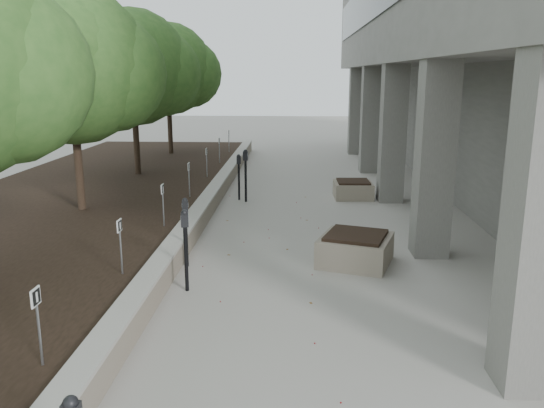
% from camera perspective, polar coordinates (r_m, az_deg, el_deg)
% --- Properties ---
extents(retaining_wall, '(0.39, 26.00, 0.50)m').
position_cam_1_polar(retaining_wall, '(14.77, -6.92, -0.25)').
color(retaining_wall, gray).
rests_on(retaining_wall, ground).
extents(planting_bed, '(7.00, 26.00, 0.40)m').
position_cam_1_polar(planting_bed, '(15.80, -20.18, -0.28)').
color(planting_bed, black).
rests_on(planting_bed, ground).
extents(crabapple_tree_3, '(4.60, 4.00, 5.44)m').
position_cam_1_polar(crabapple_tree_3, '(14.22, -20.03, 10.23)').
color(crabapple_tree_3, '#315F24').
rests_on(crabapple_tree_3, planting_bed).
extents(crabapple_tree_4, '(4.60, 4.00, 5.44)m').
position_cam_1_polar(crabapple_tree_4, '(18.94, -14.24, 11.21)').
color(crabapple_tree_4, '#315F24').
rests_on(crabapple_tree_4, planting_bed).
extents(crabapple_tree_5, '(4.60, 4.00, 5.44)m').
position_cam_1_polar(crabapple_tree_5, '(23.78, -10.76, 11.75)').
color(crabapple_tree_5, '#315F24').
rests_on(crabapple_tree_5, planting_bed).
extents(parking_sign_2, '(0.04, 0.22, 0.96)m').
position_cam_1_polar(parking_sign_2, '(6.97, -23.15, -11.73)').
color(parking_sign_2, black).
rests_on(parking_sign_2, planting_bed).
extents(parking_sign_3, '(0.04, 0.22, 0.96)m').
position_cam_1_polar(parking_sign_3, '(9.57, -15.50, -4.33)').
color(parking_sign_3, black).
rests_on(parking_sign_3, planting_bed).
extents(parking_sign_4, '(0.04, 0.22, 0.96)m').
position_cam_1_polar(parking_sign_4, '(12.34, -11.28, -0.13)').
color(parking_sign_4, black).
rests_on(parking_sign_4, planting_bed).
extents(parking_sign_5, '(0.04, 0.22, 0.96)m').
position_cam_1_polar(parking_sign_5, '(15.21, -8.63, 2.51)').
color(parking_sign_5, black).
rests_on(parking_sign_5, planting_bed).
extents(parking_sign_6, '(0.04, 0.22, 0.96)m').
position_cam_1_polar(parking_sign_6, '(18.12, -6.82, 4.31)').
color(parking_sign_6, black).
rests_on(parking_sign_6, planting_bed).
extents(parking_sign_7, '(0.04, 0.22, 0.96)m').
position_cam_1_polar(parking_sign_7, '(21.05, -5.51, 5.60)').
color(parking_sign_7, black).
rests_on(parking_sign_7, planting_bed).
extents(parking_sign_8, '(0.04, 0.22, 0.96)m').
position_cam_1_polar(parking_sign_8, '(24.00, -4.52, 6.58)').
color(parking_sign_8, black).
rests_on(parking_sign_8, planting_bed).
extents(parking_meter_2, '(0.17, 0.14, 1.47)m').
position_cam_1_polar(parking_meter_2, '(9.59, -8.98, -4.84)').
color(parking_meter_2, black).
rests_on(parking_meter_2, ground).
extents(parking_meter_3, '(0.15, 0.12, 1.39)m').
position_cam_1_polar(parking_meter_3, '(10.82, -8.96, -2.95)').
color(parking_meter_3, black).
rests_on(parking_meter_3, ground).
extents(parking_meter_4, '(0.17, 0.13, 1.57)m').
position_cam_1_polar(parking_meter_4, '(16.16, -2.76, 2.96)').
color(parking_meter_4, black).
rests_on(parking_meter_4, ground).
extents(parking_meter_5, '(0.16, 0.13, 1.39)m').
position_cam_1_polar(parking_meter_5, '(16.44, -3.47, 2.81)').
color(parking_meter_5, black).
rests_on(parking_meter_5, ground).
extents(planter_front, '(1.68, 1.68, 0.62)m').
position_cam_1_polar(planter_front, '(11.10, 8.69, -4.61)').
color(planter_front, gray).
rests_on(planter_front, ground).
extents(planter_back, '(1.17, 1.17, 0.53)m').
position_cam_1_polar(planter_back, '(16.98, 8.45, 1.55)').
color(planter_back, gray).
rests_on(planter_back, ground).
extents(berry_scatter, '(3.30, 14.10, 0.02)m').
position_cam_1_polar(berry_scatter, '(10.83, -1.25, -6.59)').
color(berry_scatter, maroon).
rests_on(berry_scatter, ground).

